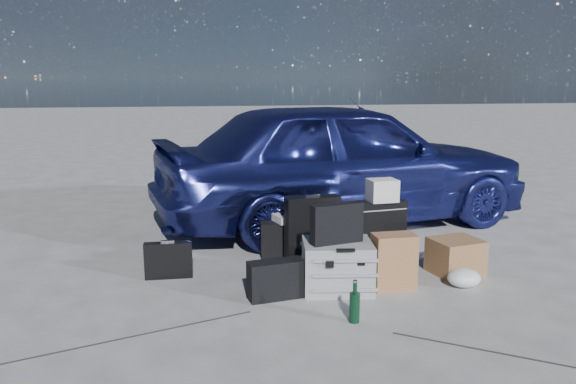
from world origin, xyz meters
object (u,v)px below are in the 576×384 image
object	(u,v)px
duffel_bag	(295,237)
cardboard_box	(456,256)
pelican_case	(337,266)
briefcase	(168,260)
suitcase_right	(379,231)
suitcase_left	(312,230)
car	(343,161)
green_bottle	(355,302)

from	to	relation	value
duffel_bag	cardboard_box	bearing A→B (deg)	-28.50
pelican_case	briefcase	size ratio (longest dim) A/B	1.36
suitcase_right	duffel_bag	distance (m)	0.81
suitcase_right	duffel_bag	bearing A→B (deg)	147.47
suitcase_right	briefcase	bearing A→B (deg)	175.92
suitcase_left	suitcase_right	size ratio (longest dim) A/B	1.10
car	cardboard_box	distance (m)	2.00
suitcase_left	green_bottle	distance (m)	1.30
suitcase_right	cardboard_box	size ratio (longest dim) A/B	1.42
pelican_case	green_bottle	size ratio (longest dim) A/B	1.85
car	suitcase_right	size ratio (longest dim) A/B	7.48
suitcase_left	suitcase_right	bearing A→B (deg)	-7.04
car	briefcase	bearing A→B (deg)	117.26
green_bottle	suitcase_left	bearing A→B (deg)	90.81
suitcase_left	duffel_bag	xyz separation A→B (m)	(-0.10, 0.30, -0.15)
car	briefcase	distance (m)	2.54
car	duffel_bag	bearing A→B (deg)	133.71
car	briefcase	xyz separation A→B (m)	(-1.95, -1.53, -0.58)
suitcase_left	cardboard_box	size ratio (longest dim) A/B	1.56
car	suitcase_left	world-z (taller)	car
suitcase_left	cardboard_box	distance (m)	1.28
pelican_case	briefcase	distance (m)	1.44
briefcase	suitcase_right	distance (m)	1.92
briefcase	green_bottle	size ratio (longest dim) A/B	1.36
duffel_bag	green_bottle	size ratio (longest dim) A/B	2.31
car	suitcase_left	size ratio (longest dim) A/B	6.80
car	green_bottle	xyz separation A→B (m)	(-0.64, -2.66, -0.59)
briefcase	cardboard_box	xyz separation A→B (m)	(2.46, -0.31, -0.00)
cardboard_box	suitcase_left	bearing A→B (deg)	158.43
pelican_case	cardboard_box	size ratio (longest dim) A/B	1.34
duffel_bag	green_bottle	world-z (taller)	duffel_bag
pelican_case	green_bottle	xyz separation A→B (m)	(-0.04, -0.63, -0.05)
cardboard_box	duffel_bag	bearing A→B (deg)	149.08
duffel_bag	cardboard_box	size ratio (longest dim) A/B	1.67
car	suitcase_right	xyz separation A→B (m)	(-0.04, -1.41, -0.45)
car	cardboard_box	bearing A→B (deg)	-175.19
cardboard_box	green_bottle	xyz separation A→B (m)	(-1.16, -0.82, -0.01)
briefcase	suitcase_right	size ratio (longest dim) A/B	0.70
car	green_bottle	distance (m)	2.80
suitcase_right	green_bottle	size ratio (longest dim) A/B	1.96
duffel_bag	cardboard_box	xyz separation A→B (m)	(1.28, -0.77, -0.02)
suitcase_left	green_bottle	xyz separation A→B (m)	(0.02, -1.29, -0.17)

